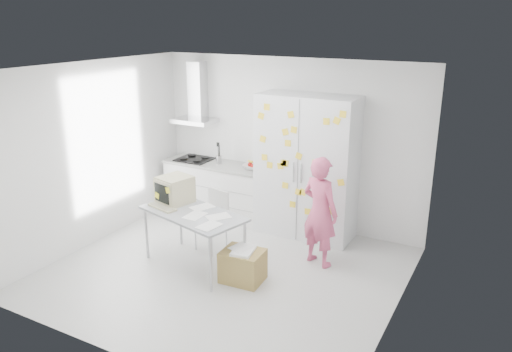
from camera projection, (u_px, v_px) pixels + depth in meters
The scene contains 10 objects.
floor at pixel (225, 272), 6.74m from camera, with size 4.50×4.00×0.02m, color silver.
walls at pixel (250, 163), 6.93m from camera, with size 4.52×4.01×2.70m.
ceiling at pixel (220, 68), 5.91m from camera, with size 4.50×4.00×0.02m, color white.
counter_run at pixel (217, 188), 8.56m from camera, with size 1.84×0.63×1.28m.
range_hood at pixel (197, 99), 8.43m from camera, with size 0.70×0.48×1.01m.
tall_cabinet at pixel (306, 167), 7.60m from camera, with size 1.50×0.68×2.20m.
person at pixel (320, 212), 6.74m from camera, with size 0.56×0.37×1.54m, color #D8547E.
desk at pixel (181, 200), 6.86m from camera, with size 1.60×1.08×1.17m.
chair at pixel (214, 216), 7.30m from camera, with size 0.46×0.46×0.88m.
cardboard_box at pixel (243, 265), 6.45m from camera, with size 0.55×0.45×0.46m.
Camera 1 is at (3.24, -5.09, 3.29)m, focal length 35.00 mm.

